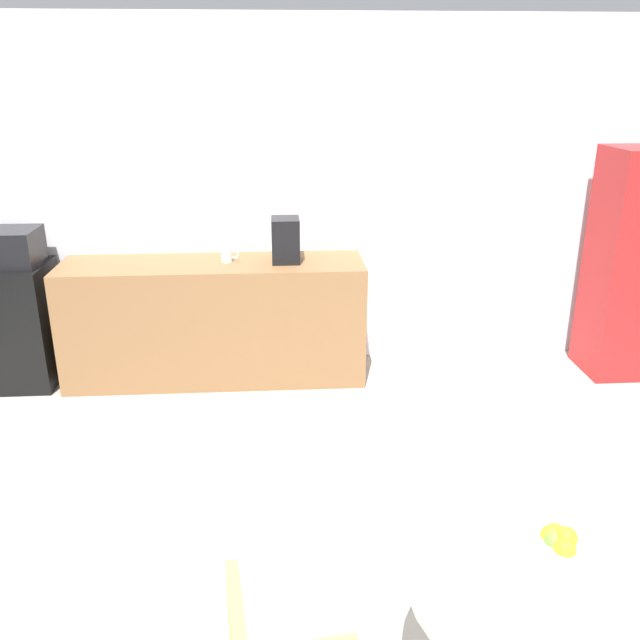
% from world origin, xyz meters
% --- Properties ---
extents(wall_back, '(6.00, 0.10, 2.60)m').
position_xyz_m(wall_back, '(0.00, 3.00, 1.30)').
color(wall_back, silver).
rests_on(wall_back, ground_plane).
extents(counter_block, '(2.21, 0.60, 0.90)m').
position_xyz_m(counter_block, '(-0.59, 2.65, 0.45)').
color(counter_block, brown).
rests_on(counter_block, ground_plane).
extents(mini_fridge, '(0.54, 0.54, 0.91)m').
position_xyz_m(mini_fridge, '(-2.04, 2.65, 0.45)').
color(mini_fridge, black).
rests_on(mini_fridge, ground_plane).
extents(microwave, '(0.48, 0.38, 0.26)m').
position_xyz_m(microwave, '(-2.04, 2.65, 1.04)').
color(microwave, black).
rests_on(microwave, mini_fridge).
extents(locker_cabinet, '(0.60, 0.50, 1.71)m').
position_xyz_m(locker_cabinet, '(2.55, 2.55, 0.85)').
color(locker_cabinet, '#B21E1E').
rests_on(locker_cabinet, ground_plane).
extents(round_table, '(1.11, 1.11, 0.75)m').
position_xyz_m(round_table, '(0.80, -0.52, 0.61)').
color(round_table, silver).
rests_on(round_table, ground_plane).
extents(fruit_bowl, '(0.25, 0.25, 0.13)m').
position_xyz_m(fruit_bowl, '(0.73, -0.45, 0.80)').
color(fruit_bowl, silver).
rests_on(fruit_bowl, round_table).
extents(mug_white, '(0.13, 0.08, 0.09)m').
position_xyz_m(mug_white, '(-0.48, 2.67, 0.95)').
color(mug_white, white).
rests_on(mug_white, counter_block).
extents(coffee_maker, '(0.20, 0.24, 0.32)m').
position_xyz_m(coffee_maker, '(-0.05, 2.65, 1.06)').
color(coffee_maker, black).
rests_on(coffee_maker, counter_block).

